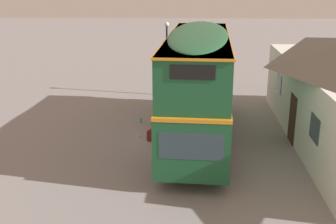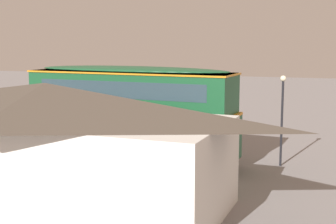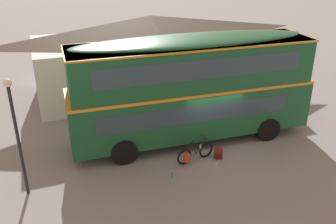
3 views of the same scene
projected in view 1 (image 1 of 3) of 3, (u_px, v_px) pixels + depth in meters
name	position (u px, v px, depth m)	size (l,w,h in m)	color
ground_plane	(180.00, 142.00, 18.43)	(120.00, 120.00, 0.00)	gray
double_decker_bus	(198.00, 80.00, 18.07)	(10.92, 3.41, 4.79)	black
touring_bicycle	(156.00, 125.00, 19.47)	(1.75, 0.62, 0.98)	black
backpack_on_ground	(151.00, 135.00, 18.51)	(0.37, 0.37, 0.52)	maroon
water_bottle_blue_sports	(141.00, 120.00, 20.83)	(0.08, 0.08, 0.25)	#338CBF
water_bottle_clear_plastic	(139.00, 135.00, 18.93)	(0.07, 0.07, 0.25)	silver
street_lamp	(167.00, 51.00, 24.97)	(0.28, 0.28, 4.39)	black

